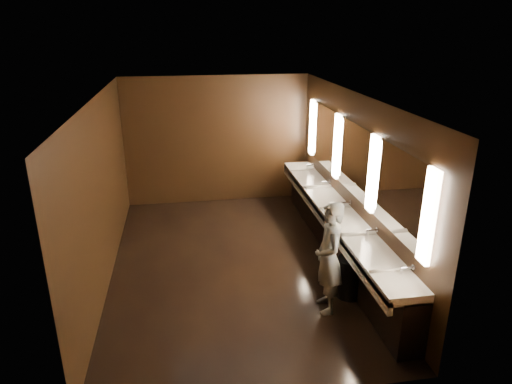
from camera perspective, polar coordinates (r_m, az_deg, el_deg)
floor at (r=7.81m, az=-2.74°, el=-8.94°), size 6.00×6.00×0.00m
ceiling at (r=6.89m, az=-3.13°, el=11.82°), size 4.00×6.00×0.02m
wall_back at (r=10.10m, az=-4.88°, el=6.43°), size 4.00×0.02×2.80m
wall_front at (r=4.54m, az=1.50°, el=-11.84°), size 4.00×0.02×2.80m
wall_left at (r=7.30m, az=-18.70°, el=-0.11°), size 0.02×6.00×2.80m
wall_right at (r=7.70m, az=12.04°, el=1.57°), size 0.02×6.00×2.80m
sink_counter at (r=7.96m, az=10.17°, el=-4.67°), size 0.55×5.40×1.01m
mirror_band at (r=7.59m, az=12.10°, el=4.07°), size 0.06×5.03×1.15m
person at (r=6.37m, az=9.08°, el=-8.16°), size 0.42×0.61×1.61m
trash_bin at (r=6.97m, az=11.63°, el=-10.36°), size 0.51×0.51×0.61m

